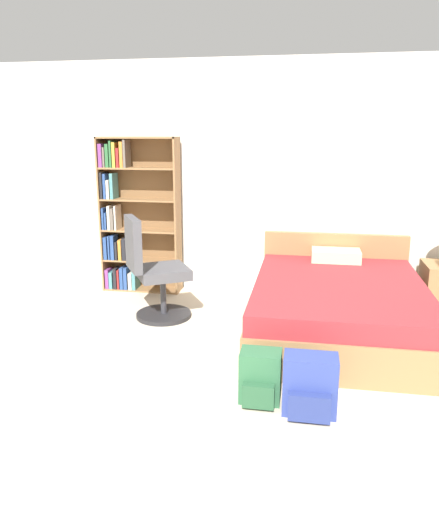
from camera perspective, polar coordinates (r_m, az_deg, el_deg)
The scene contains 7 objects.
ground_plane at distance 3.03m, azimuth 1.00°, elevation -22.73°, with size 14.00×14.00×0.00m, color beige.
wall_back at distance 5.67m, azimuth 6.29°, elevation 8.68°, with size 9.00×0.06×2.60m.
bookshelf at distance 5.85m, azimuth -10.08°, elevation 4.35°, with size 0.91×0.26×1.77m.
bed at distance 4.76m, azimuth 13.37°, elevation -5.49°, with size 1.53×2.06×0.75m.
office_chair at distance 4.95m, azimuth -7.55°, elevation -1.98°, with size 0.72×0.68×1.03m.
backpack_green at distance 3.54m, azimuth 4.68°, elevation -13.70°, with size 0.28×0.27×0.36m.
backpack_blue at distance 3.43m, azimuth 10.29°, elevation -14.46°, with size 0.35×0.28×0.40m.
Camera 1 is at (0.38, -2.40, 1.81)m, focal length 35.00 mm.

